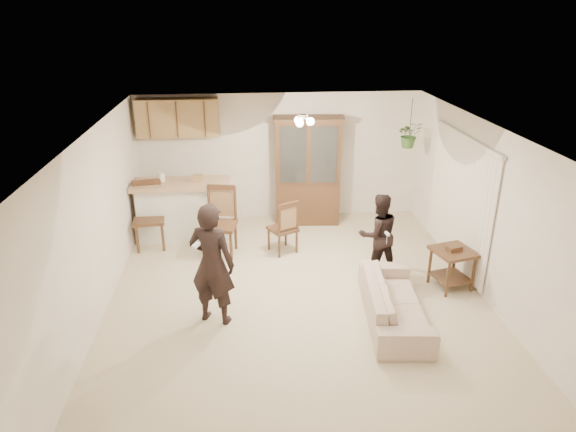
{
  "coord_description": "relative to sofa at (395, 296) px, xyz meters",
  "views": [
    {
      "loc": [
        -0.74,
        -6.53,
        4.02
      ],
      "look_at": [
        -0.1,
        0.4,
        1.16
      ],
      "focal_mm": 32.0,
      "sensor_mm": 36.0,
      "label": 1
    }
  ],
  "objects": [
    {
      "name": "floor",
      "position": [
        -1.26,
        0.66,
        -0.37
      ],
      "size": [
        6.5,
        6.5,
        0.0
      ],
      "primitive_type": "plane",
      "color": "beige",
      "rests_on": "ground"
    },
    {
      "name": "ceiling",
      "position": [
        -1.26,
        0.66,
        2.13
      ],
      "size": [
        5.5,
        6.5,
        0.02
      ],
      "primitive_type": "cube",
      "color": "white",
      "rests_on": "wall_back"
    },
    {
      "name": "wall_back",
      "position": [
        -1.26,
        3.91,
        0.88
      ],
      "size": [
        5.5,
        0.02,
        2.5
      ],
      "primitive_type": "cube",
      "color": "white",
      "rests_on": "ground"
    },
    {
      "name": "wall_front",
      "position": [
        -1.26,
        -2.59,
        0.88
      ],
      "size": [
        5.5,
        0.02,
        2.5
      ],
      "primitive_type": "cube",
      "color": "white",
      "rests_on": "ground"
    },
    {
      "name": "wall_left",
      "position": [
        -4.01,
        0.66,
        0.88
      ],
      "size": [
        0.02,
        6.5,
        2.5
      ],
      "primitive_type": "cube",
      "color": "white",
      "rests_on": "ground"
    },
    {
      "name": "wall_right",
      "position": [
        1.49,
        0.66,
        0.88
      ],
      "size": [
        0.02,
        6.5,
        2.5
      ],
      "primitive_type": "cube",
      "color": "white",
      "rests_on": "ground"
    },
    {
      "name": "breakfast_bar",
      "position": [
        -3.11,
        3.01,
        0.13
      ],
      "size": [
        1.6,
        0.55,
        1.0
      ],
      "primitive_type": "cube",
      "color": "silver",
      "rests_on": "floor"
    },
    {
      "name": "bar_top",
      "position": [
        -3.11,
        3.01,
        0.68
      ],
      "size": [
        1.75,
        0.7,
        0.08
      ],
      "primitive_type": "cube",
      "color": "tan",
      "rests_on": "breakfast_bar"
    },
    {
      "name": "upper_cabinets",
      "position": [
        -3.16,
        3.73,
        1.73
      ],
      "size": [
        1.5,
        0.34,
        0.7
      ],
      "primitive_type": "cube",
      "color": "brown",
      "rests_on": "wall_back"
    },
    {
      "name": "vertical_blinds",
      "position": [
        1.45,
        1.56,
        0.73
      ],
      "size": [
        0.06,
        2.3,
        2.1
      ],
      "primitive_type": null,
      "color": "white",
      "rests_on": "wall_right"
    },
    {
      "name": "ceiling_fixture",
      "position": [
        -1.06,
        1.86,
        2.03
      ],
      "size": [
        0.36,
        0.36,
        0.2
      ],
      "primitive_type": null,
      "color": "#FBE2BC",
      "rests_on": "ceiling"
    },
    {
      "name": "hanging_plant",
      "position": [
        1.04,
        3.06,
        1.48
      ],
      "size": [
        0.43,
        0.37,
        0.48
      ],
      "primitive_type": "imported",
      "color": "#325421",
      "rests_on": "ceiling"
    },
    {
      "name": "plant_cord",
      "position": [
        1.04,
        3.06,
        1.81
      ],
      "size": [
        0.01,
        0.01,
        0.65
      ],
      "primitive_type": "cylinder",
      "color": "black",
      "rests_on": "ceiling"
    },
    {
      "name": "sofa",
      "position": [
        0.0,
        0.0,
        0.0
      ],
      "size": [
        0.92,
        1.94,
        0.73
      ],
      "primitive_type": "imported",
      "rotation": [
        0.0,
        0.0,
        1.47
      ],
      "color": "beige",
      "rests_on": "floor"
    },
    {
      "name": "adult",
      "position": [
        -2.45,
        0.2,
        0.53
      ],
      "size": [
        0.77,
        0.65,
        1.8
      ],
      "primitive_type": "imported",
      "rotation": [
        0.0,
        0.0,
        2.75
      ],
      "color": "black",
      "rests_on": "floor"
    },
    {
      "name": "child",
      "position": [
        0.09,
        1.33,
        0.31
      ],
      "size": [
        0.73,
        0.6,
        1.35
      ],
      "primitive_type": "imported",
      "rotation": [
        0.0,
        0.0,
        3.29
      ],
      "color": "black",
      "rests_on": "floor"
    },
    {
      "name": "china_hutch",
      "position": [
        -0.75,
        3.57,
        0.67
      ],
      "size": [
        1.37,
        0.62,
        2.1
      ],
      "rotation": [
        0.0,
        0.0,
        -0.08
      ],
      "color": "#391E14",
      "rests_on": "floor"
    },
    {
      "name": "side_table",
      "position": [
        1.11,
        0.78,
        -0.04
      ],
      "size": [
        0.7,
        0.7,
        0.7
      ],
      "rotation": [
        0.0,
        0.0,
        0.26
      ],
      "color": "#391E14",
      "rests_on": "floor"
    },
    {
      "name": "chair_bar",
      "position": [
        -3.68,
        2.65,
        -0.03
      ],
      "size": [
        0.58,
        0.58,
        1.19
      ],
      "rotation": [
        0.0,
        0.0,
        0.12
      ],
      "color": "#391E14",
      "rests_on": "floor"
    },
    {
      "name": "chair_hutch_left",
      "position": [
        -2.42,
        2.25,
        -0.03
      ],
      "size": [
        0.61,
        0.61,
        1.19
      ],
      "rotation": [
        0.0,
        0.0,
        -0.18
      ],
      "color": "#391E14",
      "rests_on": "floor"
    },
    {
      "name": "chair_hutch_right",
      "position": [
        -1.35,
        2.25,
        -0.09
      ],
      "size": [
        0.58,
        0.58,
        0.97
      ],
      "rotation": [
        0.0,
        0.0,
        3.62
      ],
      "color": "#391E14",
      "rests_on": "floor"
    },
    {
      "name": "controller_adult",
      "position": [
        -2.6,
        -0.17,
        0.95
      ],
      "size": [
        0.1,
        0.16,
        0.05
      ],
      "primitive_type": "cube",
      "rotation": [
        0.0,
        0.0,
        2.75
      ],
      "color": "white",
      "rests_on": "adult"
    },
    {
      "name": "controller_child",
      "position": [
        0.14,
        1.01,
        0.47
      ],
      "size": [
        0.05,
        0.12,
        0.04
      ],
      "primitive_type": "cube",
      "rotation": [
        0.0,
        0.0,
        3.29
      ],
      "color": "white",
      "rests_on": "child"
    }
  ]
}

